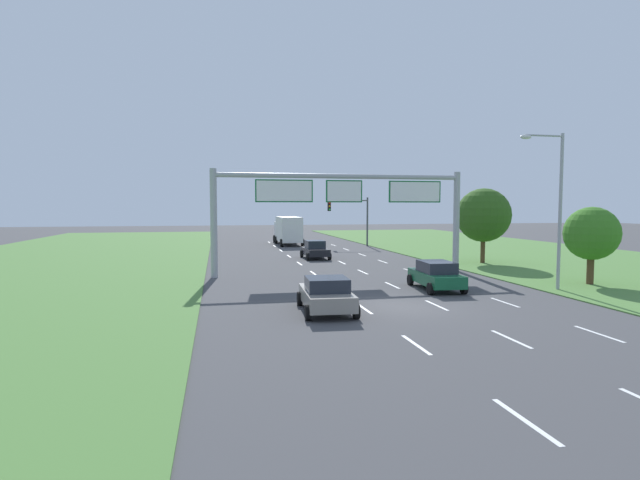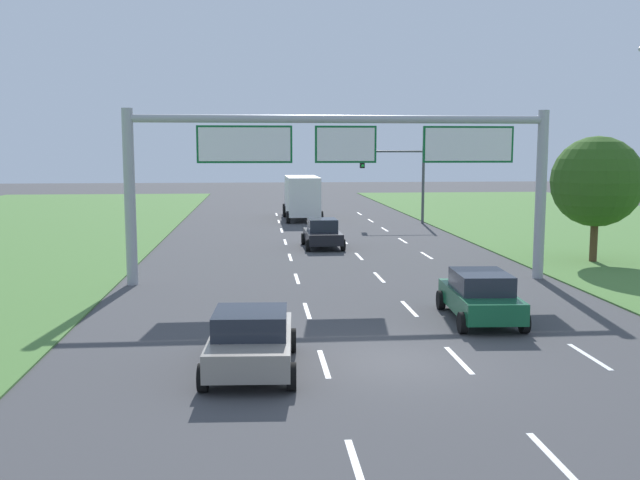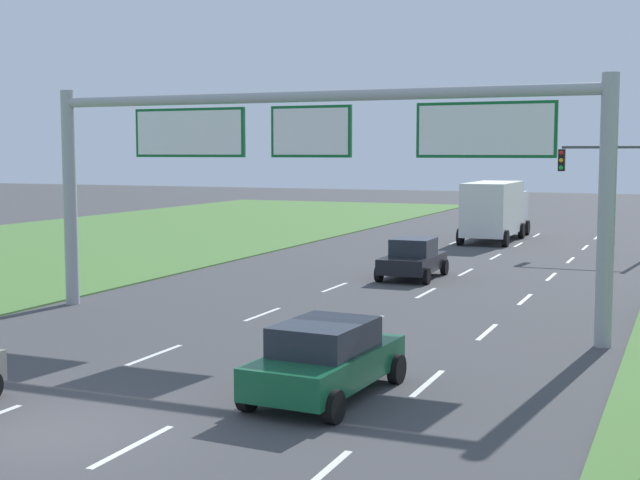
{
  "view_description": "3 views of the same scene",
  "coord_description": "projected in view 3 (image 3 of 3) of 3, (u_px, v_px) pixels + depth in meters",
  "views": [
    {
      "loc": [
        -8.16,
        -21.31,
        4.6
      ],
      "look_at": [
        -1.57,
        10.73,
        2.38
      ],
      "focal_mm": 28.0,
      "sensor_mm": 36.0,
      "label": 1
    },
    {
      "loc": [
        -3.4,
        -17.44,
        5.4
      ],
      "look_at": [
        -0.9,
        10.54,
        1.82
      ],
      "focal_mm": 40.0,
      "sensor_mm": 36.0,
      "label": 2
    },
    {
      "loc": [
        10.44,
        -12.39,
        5.01
      ],
      "look_at": [
        -0.15,
        12.78,
        2.31
      ],
      "focal_mm": 50.0,
      "sensor_mm": 36.0,
      "label": 3
    }
  ],
  "objects": [
    {
      "name": "ground_plane",
      "position": [
        50.0,
        434.0,
        15.88
      ],
      "size": [
        200.0,
        200.0,
        0.0
      ],
      "primitive_type": "plane",
      "color": "#424244"
    },
    {
      "name": "car_near_red",
      "position": [
        326.0,
        358.0,
        18.21
      ],
      "size": [
        2.27,
        4.41,
        1.57
      ],
      "rotation": [
        0.0,
        0.0,
        -0.06
      ],
      "color": "#145633",
      "rests_on": "ground_plane"
    },
    {
      "name": "lane_dashes_slip",
      "position": [
        487.0,
        332.0,
        24.86
      ],
      "size": [
        0.14,
        62.4,
        0.01
      ],
      "color": "white",
      "rests_on": "ground_plane"
    },
    {
      "name": "lane_dashes_inner_right",
      "position": [
        369.0,
        323.0,
        26.21
      ],
      "size": [
        0.14,
        62.4,
        0.01
      ],
      "color": "white",
      "rests_on": "ground_plane"
    },
    {
      "name": "traffic_light_mast",
      "position": [
        615.0,
        175.0,
        43.8
      ],
      "size": [
        4.76,
        0.49,
        5.6
      ],
      "color": "#47494F",
      "rests_on": "ground_plane"
    },
    {
      "name": "box_truck",
      "position": [
        496.0,
        209.0,
        50.48
      ],
      "size": [
        2.75,
        8.47,
        3.33
      ],
      "rotation": [
        0.0,
        0.0,
        0.01
      ],
      "color": "silver",
      "rests_on": "ground_plane"
    },
    {
      "name": "car_mid_lane",
      "position": [
        413.0,
        259.0,
        35.41
      ],
      "size": [
        2.17,
        3.97,
        1.59
      ],
      "rotation": [
        0.0,
        0.0,
        0.02
      ],
      "color": "black",
      "rests_on": "ground_plane"
    },
    {
      "name": "sign_gantry",
      "position": [
        310.0,
        153.0,
        25.67
      ],
      "size": [
        17.24,
        0.44,
        7.0
      ],
      "color": "#9EA0A5",
      "rests_on": "ground_plane"
    },
    {
      "name": "lane_dashes_inner_left",
      "position": [
        263.0,
        314.0,
        27.57
      ],
      "size": [
        0.14,
        62.4,
        0.01
      ],
      "color": "white",
      "rests_on": "ground_plane"
    }
  ]
}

